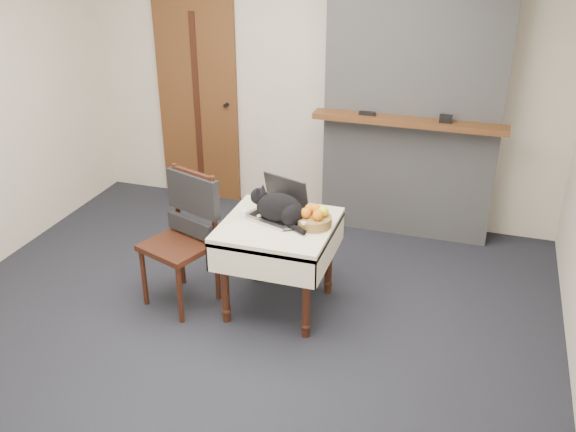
% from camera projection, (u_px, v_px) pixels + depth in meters
% --- Properties ---
extents(ground, '(4.50, 4.50, 0.00)m').
position_uv_depth(ground, '(240.00, 319.00, 4.68)').
color(ground, black).
rests_on(ground, ground).
extents(room_shell, '(4.52, 4.01, 2.61)m').
position_uv_depth(room_shell, '(257.00, 64.00, 4.31)').
color(room_shell, beige).
rests_on(room_shell, ground).
extents(door, '(0.82, 0.10, 2.00)m').
position_uv_depth(door, '(198.00, 101.00, 6.27)').
color(door, brown).
rests_on(door, ground).
extents(chimney, '(1.62, 0.48, 2.60)m').
position_uv_depth(chimney, '(414.00, 92.00, 5.45)').
color(chimney, gray).
rests_on(chimney, ground).
extents(side_table, '(0.78, 0.78, 0.70)m').
position_uv_depth(side_table, '(278.00, 237.00, 4.58)').
color(side_table, '#38190F').
rests_on(side_table, ground).
extents(laptop, '(0.46, 0.42, 0.28)m').
position_uv_depth(laptop, '(279.00, 207.00, 4.61)').
color(laptop, '#B7B7BC').
rests_on(laptop, side_table).
extents(cat, '(0.48, 0.30, 0.24)m').
position_uv_depth(cat, '(280.00, 208.00, 4.50)').
color(cat, black).
rests_on(cat, side_table).
extents(cream_jar, '(0.06, 0.06, 0.06)m').
position_uv_depth(cream_jar, '(243.00, 214.00, 4.58)').
color(cream_jar, white).
rests_on(cream_jar, side_table).
extents(pill_bottle, '(0.04, 0.04, 0.07)m').
position_uv_depth(pill_bottle, '(304.00, 227.00, 4.39)').
color(pill_bottle, '#A46014').
rests_on(pill_bottle, side_table).
extents(fruit_basket, '(0.25, 0.25, 0.14)m').
position_uv_depth(fruit_basket, '(314.00, 218.00, 4.47)').
color(fruit_basket, olive).
rests_on(fruit_basket, side_table).
extents(desk_clutter, '(0.14, 0.06, 0.01)m').
position_uv_depth(desk_clutter, '(302.00, 226.00, 4.48)').
color(desk_clutter, black).
rests_on(desk_clutter, side_table).
extents(chair, '(0.58, 0.58, 1.02)m').
position_uv_depth(chair, '(187.00, 220.00, 4.69)').
color(chair, '#38190F').
rests_on(chair, ground).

